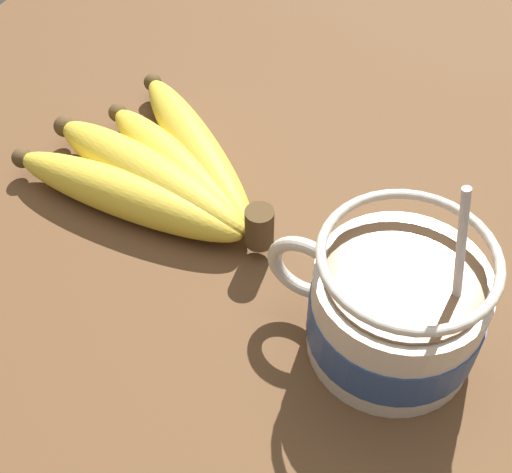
% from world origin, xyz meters
% --- Properties ---
extents(table, '(0.91, 0.91, 0.03)m').
position_xyz_m(table, '(0.00, 0.00, 0.01)').
color(table, brown).
rests_on(table, ground).
extents(coffee_mug, '(0.14, 0.10, 0.15)m').
position_xyz_m(coffee_mug, '(-0.03, 0.03, 0.06)').
color(coffee_mug, beige).
rests_on(coffee_mug, table).
extents(banana_bunch, '(0.21, 0.16, 0.04)m').
position_xyz_m(banana_bunch, '(0.17, -0.02, 0.05)').
color(banana_bunch, '#4C381E').
rests_on(banana_bunch, table).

